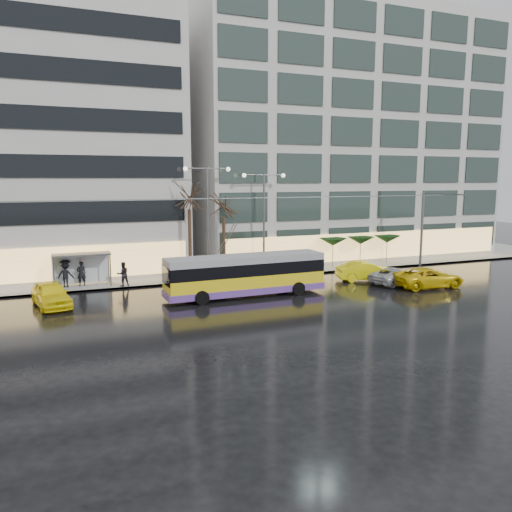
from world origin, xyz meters
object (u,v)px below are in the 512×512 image
bus_shelter (76,263)px  taxi_a (51,294)px  street_lamp_near (208,206)px  trolleybus (246,276)px

bus_shelter → taxi_a: bus_shelter is taller
bus_shelter → taxi_a: 5.69m
bus_shelter → street_lamp_near: size_ratio=0.47×
bus_shelter → taxi_a: bearing=-108.6°
trolleybus → taxi_a: 12.90m
bus_shelter → taxi_a: (-1.78, -5.28, -1.14)m
trolleybus → bus_shelter: 13.12m
street_lamp_near → taxi_a: street_lamp_near is taller
taxi_a → street_lamp_near: bearing=12.5°
trolleybus → bus_shelter: (-10.97, 7.18, 0.53)m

